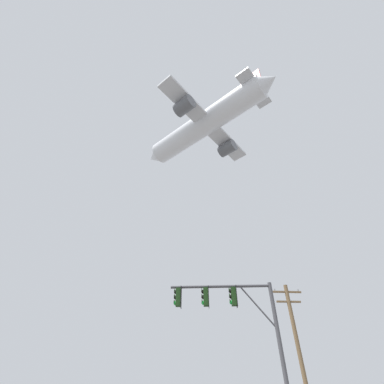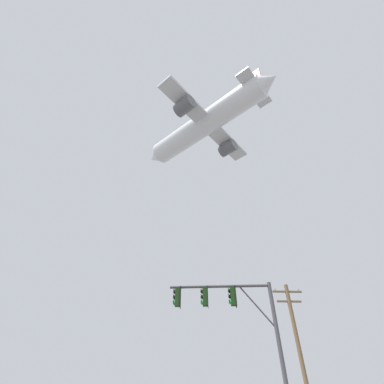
# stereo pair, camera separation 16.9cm
# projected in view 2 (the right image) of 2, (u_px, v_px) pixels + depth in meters

# --- Properties ---
(signal_pole_near) EXTENTS (5.32, 0.81, 6.26)m
(signal_pole_near) POSITION_uv_depth(u_px,v_px,m) (232.00, 312.00, 13.27)
(signal_pole_near) COLOR #4C4C51
(signal_pole_near) RESTS_ON ground
(utility_pole) EXTENTS (2.20, 0.28, 8.11)m
(utility_pole) POSITION_uv_depth(u_px,v_px,m) (297.00, 341.00, 17.89)
(utility_pole) COLOR brown
(utility_pole) RESTS_ON ground
(airplane) EXTENTS (19.52, 18.67, 6.56)m
(airplane) POSITION_uv_depth(u_px,v_px,m) (205.00, 124.00, 40.44)
(airplane) COLOR white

